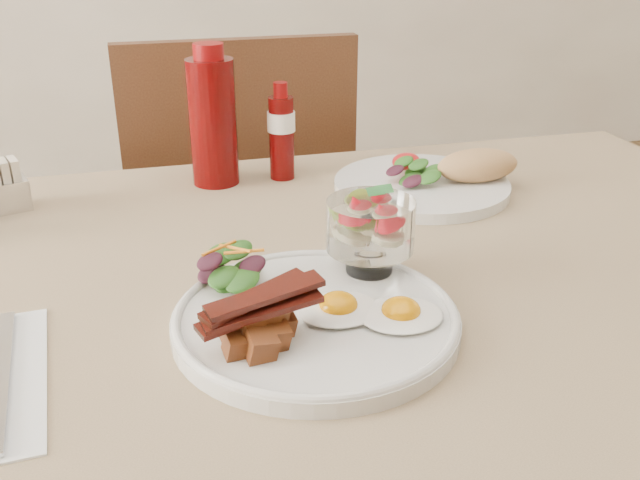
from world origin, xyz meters
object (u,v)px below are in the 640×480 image
chair_far (238,232)px  main_plate (316,321)px  fruit_cup (370,226)px  ketchup_bottle (213,120)px  hot_sauce_bottle (281,133)px  second_plate (435,179)px  table (319,348)px

chair_far → main_plate: bearing=-92.2°
fruit_cup → ketchup_bottle: size_ratio=0.47×
fruit_cup → hot_sauce_bottle: 0.36m
chair_far → ketchup_bottle: 0.46m
chair_far → fruit_cup: size_ratio=9.73×
fruit_cup → second_plate: (0.18, 0.25, -0.05)m
second_plate → main_plate: bearing=-128.9°
main_plate → fruit_cup: size_ratio=2.93×
main_plate → ketchup_bottle: 0.45m
hot_sauce_bottle → table: bearing=-95.1°
main_plate → ketchup_bottle: bearing=95.4°
table → main_plate: size_ratio=4.75×
chair_far → main_plate: (-0.03, -0.76, 0.24)m
second_plate → ketchup_bottle: size_ratio=1.34×
table → ketchup_bottle: 0.40m
fruit_cup → hot_sauce_bottle: (-0.02, 0.36, 0.00)m
second_plate → table: bearing=-135.6°
table → chair_far: size_ratio=1.43×
ketchup_bottle → main_plate: bearing=-84.6°
table → hot_sauce_bottle: hot_sauce_bottle is taller
main_plate → second_plate: (0.26, 0.33, 0.01)m
ketchup_bottle → second_plate: bearing=-20.8°
fruit_cup → main_plate: bearing=-136.4°
ketchup_bottle → chair_far: bearing=77.6°
main_plate → ketchup_bottle: (-0.04, 0.44, 0.09)m
fruit_cup → second_plate: bearing=53.8°
ketchup_bottle → hot_sauce_bottle: (0.10, -0.00, -0.03)m
table → chair_far: 0.68m
hot_sauce_bottle → ketchup_bottle: bearing=177.3°
chair_far → table: bearing=-90.0°
chair_far → ketchup_bottle: (-0.07, -0.32, 0.32)m
table → second_plate: (0.23, 0.23, 0.11)m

